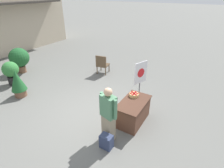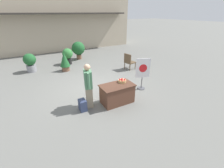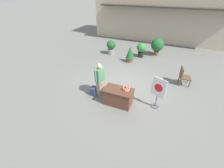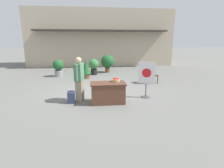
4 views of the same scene
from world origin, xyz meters
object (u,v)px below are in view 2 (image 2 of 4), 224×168
potted_plant_far_right (78,49)px  potted_plant_near_left (65,61)px  backpack (83,105)px  potted_plant_far_left (68,55)px  potted_plant_near_right (30,62)px  apple_basket (122,81)px  poster_board (143,72)px  person_visitor (88,86)px  patio_chair (129,61)px  display_table (117,94)px

potted_plant_far_right → potted_plant_near_left: bearing=-126.3°
backpack → potted_plant_far_left: size_ratio=0.39×
potted_plant_near_left → potted_plant_near_right: potted_plant_near_left is taller
apple_basket → poster_board: size_ratio=0.21×
person_visitor → patio_chair: person_visitor is taller
display_table → potted_plant_far_right: bearing=85.1°
poster_board → apple_basket: bearing=-54.5°
person_visitor → poster_board: bearing=18.7°
display_table → potted_plant_far_left: bearing=94.4°
potted_plant_far_left → potted_plant_far_right: 1.33m
potted_plant_far_right → poster_board: bearing=-80.5°
poster_board → potted_plant_far_right: size_ratio=1.12×
potted_plant_far_right → potted_plant_far_left: bearing=-140.6°
display_table → patio_chair: patio_chair is taller
display_table → patio_chair: size_ratio=1.31×
backpack → potted_plant_near_right: bearing=104.7°
potted_plant_far_left → potted_plant_near_right: potted_plant_near_right is taller
potted_plant_far_right → patio_chair: bearing=-61.3°
poster_board → potted_plant_near_left: 4.84m
poster_board → backpack: bearing=-62.7°
person_visitor → poster_board: size_ratio=1.15×
backpack → potted_plant_far_left: (0.93, 5.65, 0.42)m
person_visitor → potted_plant_far_right: person_visitor is taller
apple_basket → poster_board: poster_board is taller
patio_chair → potted_plant_far_right: 4.23m
poster_board → patio_chair: 2.68m
display_table → person_visitor: person_visitor is taller
potted_plant_far_left → potted_plant_near_right: size_ratio=0.98×
person_visitor → backpack: bearing=-143.1°
display_table → potted_plant_near_left: potted_plant_near_left is taller
potted_plant_near_left → person_visitor: bearing=-91.6°
potted_plant_near_left → potted_plant_far_right: size_ratio=0.87×
poster_board → potted_plant_near_left: size_ratio=1.29×
apple_basket → potted_plant_near_left: 4.62m
backpack → potted_plant_far_right: potted_plant_far_right is taller
potted_plant_near_right → potted_plant_far_right: size_ratio=0.84×
backpack → potted_plant_far_left: potted_plant_far_left is taller
potted_plant_far_left → potted_plant_far_right: potted_plant_far_right is taller
apple_basket → potted_plant_near_right: potted_plant_near_right is taller
potted_plant_near_right → potted_plant_far_right: 3.54m
person_visitor → backpack: size_ratio=4.01×
display_table → backpack: (-1.37, 0.15, -0.17)m
poster_board → person_visitor: bearing=-64.7°
poster_board → patio_chair: bearing=179.4°
apple_basket → backpack: 1.79m
display_table → potted_plant_near_right: potted_plant_near_right is taller
poster_board → potted_plant_near_right: (-4.36, 4.98, -0.21)m
potted_plant_far_right → apple_basket: bearing=-92.4°
display_table → potted_plant_near_left: 4.68m
display_table → poster_board: bearing=16.0°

